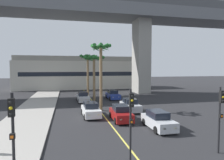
# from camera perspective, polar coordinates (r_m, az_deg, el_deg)

# --- Properties ---
(sidewalk_left) EXTENTS (4.80, 80.00, 0.15)m
(sidewalk_left) POSITION_cam_1_polar(r_m,az_deg,el_deg) (20.50, -24.25, -11.78)
(sidewalk_left) COLOR #9E9991
(sidewalk_left) RESTS_ON ground
(lane_stripe_center) EXTENTS (0.14, 56.00, 0.01)m
(lane_stripe_center) POSITION_cam_1_polar(r_m,az_deg,el_deg) (28.22, -4.62, -7.49)
(lane_stripe_center) COLOR #DBCC4C
(lane_stripe_center) RESTS_ON ground
(bridge_overpass) EXTENTS (80.68, 8.00, 19.87)m
(bridge_overpass) POSITION_cam_1_polar(r_m,az_deg,el_deg) (42.21, -5.75, 18.20)
(bridge_overpass) COLOR slate
(bridge_overpass) RESTS_ON ground
(pier_building_backdrop) EXTENTS (33.11, 8.04, 8.33)m
(pier_building_backdrop) POSITION_cam_1_polar(r_m,az_deg,el_deg) (52.83, -8.65, 2.06)
(pier_building_backdrop) COLOR beige
(pier_building_backdrop) RESTS_ON ground
(car_queue_front) EXTENTS (1.89, 4.13, 1.56)m
(car_queue_front) POSITION_cam_1_polar(r_m,az_deg,el_deg) (24.87, 5.31, -7.30)
(car_queue_front) COLOR #B7BABF
(car_queue_front) RESTS_ON ground
(car_queue_second) EXTENTS (1.95, 4.16, 1.56)m
(car_queue_second) POSITION_cam_1_polar(r_m,az_deg,el_deg) (20.49, 2.54, -9.62)
(car_queue_second) COLOR maroon
(car_queue_second) RESTS_ON ground
(car_queue_third) EXTENTS (1.85, 4.11, 1.56)m
(car_queue_third) POSITION_cam_1_polar(r_m,az_deg,el_deg) (18.26, 13.21, -11.35)
(car_queue_third) COLOR #B7BABF
(car_queue_third) RESTS_ON ground
(car_queue_fourth) EXTENTS (1.95, 4.16, 1.56)m
(car_queue_fourth) POSITION_cam_1_polar(r_m,az_deg,el_deg) (34.16, 0.23, -4.34)
(car_queue_fourth) COLOR navy
(car_queue_fourth) RESTS_ON ground
(car_queue_fifth) EXTENTS (1.96, 4.16, 1.56)m
(car_queue_fifth) POSITION_cam_1_polar(r_m,az_deg,el_deg) (31.75, -8.43, -4.98)
(car_queue_fifth) COLOR #B7BABF
(car_queue_fifth) RESTS_ON ground
(car_queue_sixth) EXTENTS (1.93, 4.15, 1.56)m
(car_queue_sixth) POSITION_cam_1_polar(r_m,az_deg,el_deg) (22.20, -6.17, -8.62)
(car_queue_sixth) COLOR white
(car_queue_sixth) RESTS_ON ground
(traffic_light_left_sidewalk_corner) EXTENTS (0.24, 0.37, 4.20)m
(traffic_light_left_sidewalk_corner) POSITION_cam_1_polar(r_m,az_deg,el_deg) (9.33, -26.86, -12.43)
(traffic_light_left_sidewalk_corner) COLOR black
(traffic_light_left_sidewalk_corner) RESTS_ON sidewalk_left
(traffic_light_median_near) EXTENTS (0.24, 0.37, 4.20)m
(traffic_light_median_near) POSITION_cam_1_polar(r_m,az_deg,el_deg) (11.14, 5.51, -10.29)
(traffic_light_median_near) COLOR black
(traffic_light_median_near) RESTS_ON ground
(traffic_light_right_far_corner) EXTENTS (0.24, 0.37, 4.20)m
(traffic_light_right_far_corner) POSITION_cam_1_polar(r_m,az_deg,el_deg) (14.07, 28.88, -7.80)
(traffic_light_right_far_corner) COLOR black
(traffic_light_right_far_corner) RESTS_ON ground
(palm_tree_near_median) EXTENTS (3.39, 3.41, 8.16)m
(palm_tree_near_median) POSITION_cam_1_polar(r_m,az_deg,el_deg) (40.34, -7.05, 5.20)
(palm_tree_near_median) COLOR brown
(palm_tree_near_median) RESTS_ON ground
(palm_tree_mid_median) EXTENTS (3.62, 3.64, 7.46)m
(palm_tree_mid_median) POSITION_cam_1_polar(r_m,az_deg,el_deg) (32.28, -5.22, 4.95)
(palm_tree_mid_median) COLOR brown
(palm_tree_mid_median) RESTS_ON ground
(palm_tree_far_median) EXTENTS (2.66, 2.68, 8.48)m
(palm_tree_far_median) POSITION_cam_1_polar(r_m,az_deg,el_deg) (24.62, -3.27, 6.90)
(palm_tree_far_median) COLOR brown
(palm_tree_far_median) RESTS_ON ground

